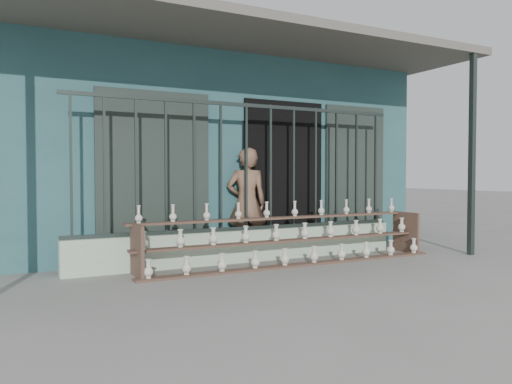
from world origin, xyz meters
name	(u,v)px	position (x,y,z in m)	size (l,w,h in m)	color
ground	(294,278)	(0.00, 0.00, 0.00)	(60.00, 60.00, 0.00)	slate
workshop_building	(180,155)	(0.00, 4.23, 1.62)	(7.40, 6.60, 3.21)	#295358
parapet_wall	(246,246)	(0.00, 1.30, 0.23)	(5.00, 0.20, 0.45)	#B2CAAD
security_fence	(246,167)	(0.00, 1.30, 1.35)	(5.00, 0.04, 1.80)	#283330
shelf_rack	(291,238)	(0.49, 0.89, 0.36)	(4.50, 0.68, 0.85)	brown
elderly_woman	(247,203)	(0.15, 1.59, 0.82)	(0.60, 0.39, 1.63)	brown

